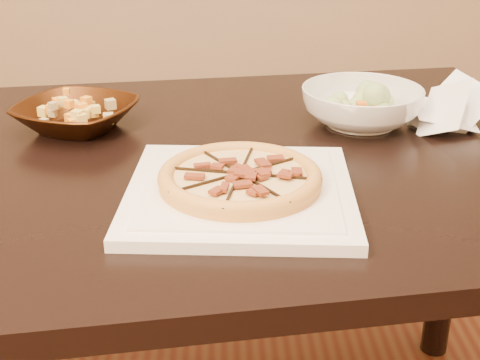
{
  "coord_description": "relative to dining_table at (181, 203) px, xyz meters",
  "views": [
    {
      "loc": [
        -0.11,
        -0.91,
        1.19
      ],
      "look_at": [
        -0.08,
        -0.01,
        0.78
      ],
      "focal_mm": 50.0,
      "sensor_mm": 36.0,
      "label": 1
    }
  ],
  "objects": [
    {
      "name": "cling_film",
      "position": [
        0.5,
        0.12,
        0.12
      ],
      "size": [
        0.2,
        0.18,
        0.05
      ],
      "primitive_type": null,
      "rotation": [
        0.0,
        0.0,
        0.43
      ],
      "color": "white",
      "rests_on": "dining_table"
    },
    {
      "name": "salad",
      "position": [
        0.34,
        0.14,
        0.19
      ],
      "size": [
        0.1,
        0.11,
        0.04
      ],
      "color": "#B5DA73",
      "rests_on": "salad_bowl"
    },
    {
      "name": "pizza",
      "position": [
        0.1,
        -0.18,
        0.13
      ],
      "size": [
        0.24,
        0.24,
        0.03
      ],
      "color": "gold",
      "rests_on": "plate"
    },
    {
      "name": "mixed_dish",
      "position": [
        -0.2,
        0.13,
        0.16
      ],
      "size": [
        0.11,
        0.11,
        0.03
      ],
      "color": "tan",
      "rests_on": "bronze_bowl"
    },
    {
      "name": "bronze_bowl",
      "position": [
        -0.2,
        0.14,
        0.12
      ],
      "size": [
        0.28,
        0.28,
        0.05
      ],
      "primitive_type": "imported",
      "rotation": [
        0.0,
        0.0,
        -0.4
      ],
      "color": "#42220D",
      "rests_on": "dining_table"
    },
    {
      "name": "salad_bowl",
      "position": [
        0.35,
        0.14,
        0.13
      ],
      "size": [
        0.25,
        0.25,
        0.07
      ],
      "primitive_type": "imported",
      "rotation": [
        0.0,
        0.0,
        -0.09
      ],
      "color": "white",
      "rests_on": "dining_table"
    },
    {
      "name": "plate",
      "position": [
        0.1,
        -0.18,
        0.11
      ],
      "size": [
        0.36,
        0.36,
        0.02
      ],
      "color": "white",
      "rests_on": "dining_table"
    },
    {
      "name": "dining_table",
      "position": [
        0.0,
        0.0,
        0.0
      ],
      "size": [
        1.58,
        1.13,
        0.75
      ],
      "color": "black",
      "rests_on": "floor"
    }
  ]
}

